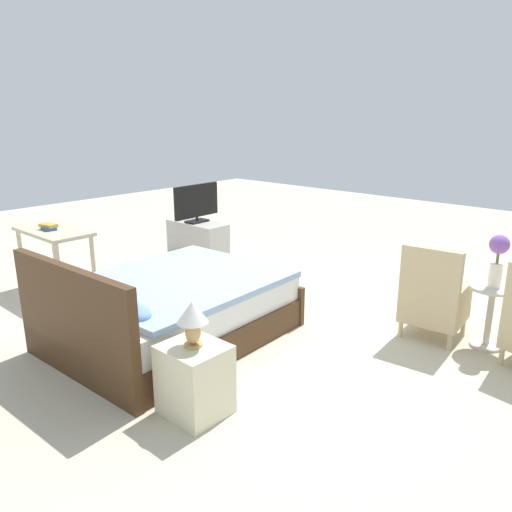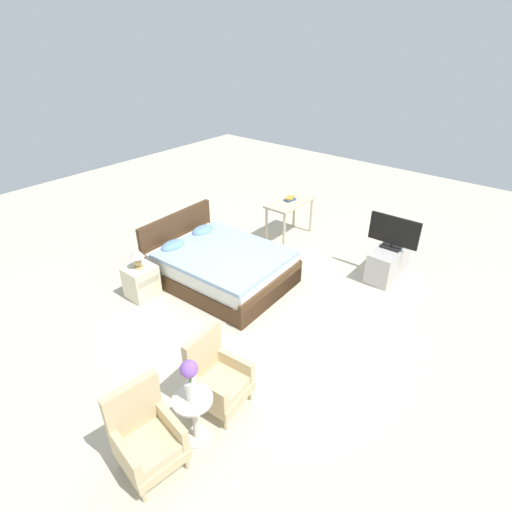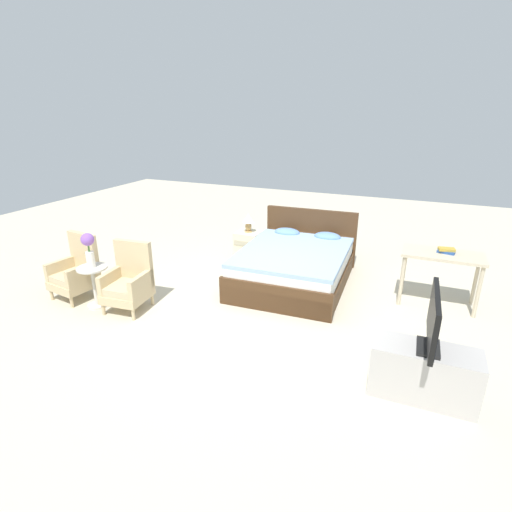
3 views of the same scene
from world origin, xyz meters
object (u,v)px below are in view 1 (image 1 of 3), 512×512
Objects in this scene: armchair_by_window_right at (433,300)px; nightstand at (195,379)px; tv_flatscreen at (196,203)px; table_lamp at (192,317)px; side_table at (490,309)px; book_stack at (49,227)px; bed at (169,310)px; vanity_desk at (54,239)px; flower_vase at (498,255)px; tv_stand at (198,239)px.

armchair_by_window_right reaches higher than nightstand.
tv_flatscreen reaches higher than nightstand.
armchair_by_window_right reaches higher than table_lamp.
side_table is 2.77m from nightstand.
table_lamp reaches higher than book_stack.
tv_flatscreen is (4.22, -0.22, 0.45)m from side_table.
bed is at bearing -30.25° from nightstand.
side_table is 4.25m from tv_flatscreen.
armchair_by_window_right is 4.26m from vanity_desk.
flower_vase is 0.58× the size of tv_flatscreen.
side_table is at bearing -162.82° from armchair_by_window_right.
armchair_by_window_right reaches higher than book_stack.
bed is at bearing -30.28° from table_lamp.
flower_vase reaches higher than tv_stand.
tv_flatscreen is (4.22, -0.22, -0.06)m from flower_vase.
table_lamp is (1.20, 2.49, 0.37)m from side_table.
armchair_by_window_right is 3.84× the size of book_stack.
side_table is 4.22m from tv_stand.
armchair_by_window_right is at bearing -107.41° from table_lamp.
table_lamp reaches higher than nightstand.
table_lamp is (1.20, 2.49, -0.14)m from flower_vase.
bed is 2.83m from tv_stand.
book_stack is (4.37, 1.93, 0.43)m from side_table.
flower_vase is (-0.47, -0.15, 0.50)m from armchair_by_window_right.
table_lamp is 4.08m from tv_stand.
bed reaches higher than vanity_desk.
armchair_by_window_right reaches higher than vanity_desk.
tv_stand is at bearing -5.59° from armchair_by_window_right.
bed is 2.64× the size of tv_flatscreen.
flower_vase is at bearing -115.85° from nightstand.
armchair_by_window_right is at bearing -136.79° from bed.
tv_flatscreen reaches higher than table_lamp.
table_lamp is at bearing 149.72° from bed.
table_lamp is (0.00, 0.00, 0.48)m from nightstand.
armchair_by_window_right is at bearing -107.41° from nightstand.
flower_vase is 0.50× the size of tv_stand.
armchair_by_window_right is 0.49m from side_table.
nightstand is 0.54× the size of tv_stand.
tv_stand is at bearing -41.97° from nightstand.
side_table is 4.75m from vanity_desk.
table_lamp reaches higher than vanity_desk.
nightstand is at bearing 64.15° from flower_vase.
armchair_by_window_right is 3.77m from tv_stand.
tv_flatscreen is 3.41× the size of book_stack.
flower_vase is 1.99× the size of book_stack.
book_stack is (4.37, 1.93, -0.08)m from flower_vase.
tv_stand is 4.01× the size of book_stack.
book_stack is (3.17, -0.55, 0.06)m from table_lamp.
tv_flatscreen is (1.93, -2.08, 0.51)m from bed.
vanity_desk is (2.05, 0.05, 0.35)m from bed.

